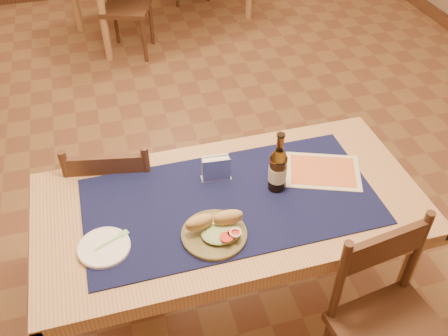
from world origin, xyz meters
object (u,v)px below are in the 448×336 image
object	(u,v)px
main_table	(230,215)
napkin_holder	(216,169)
chair_main_far	(119,198)
chair_main_near	(391,328)
sandwich_plate	(216,231)
beer_bottle	(278,169)

from	to	relation	value
main_table	napkin_holder	world-z (taller)	napkin_holder
chair_main_far	chair_main_near	size ratio (longest dim) A/B	0.98
chair_main_far	sandwich_plate	bearing A→B (deg)	-61.53
sandwich_plate	napkin_holder	distance (m)	0.33
main_table	chair_main_far	size ratio (longest dim) A/B	1.82
chair_main_far	napkin_holder	bearing A→B (deg)	-35.98
chair_main_far	napkin_holder	world-z (taller)	chair_main_far
main_table	napkin_holder	distance (m)	0.21
main_table	beer_bottle	size ratio (longest dim) A/B	5.63
main_table	sandwich_plate	bearing A→B (deg)	-122.97
main_table	beer_bottle	world-z (taller)	beer_bottle
main_table	sandwich_plate	size ratio (longest dim) A/B	6.29
chair_main_near	napkin_holder	size ratio (longest dim) A/B	6.77
beer_bottle	chair_main_near	bearing A→B (deg)	-64.55
napkin_holder	sandwich_plate	bearing A→B (deg)	-105.25
main_table	beer_bottle	xyz separation A→B (m)	(0.21, 0.02, 0.19)
napkin_holder	chair_main_far	bearing A→B (deg)	144.02
chair_main_near	beer_bottle	distance (m)	0.76
chair_main_near	napkin_holder	distance (m)	0.94
main_table	napkin_holder	size ratio (longest dim) A/B	12.06
chair_main_far	napkin_holder	size ratio (longest dim) A/B	6.64
chair_main_far	napkin_holder	xyz separation A→B (m)	(0.42, -0.31, 0.35)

